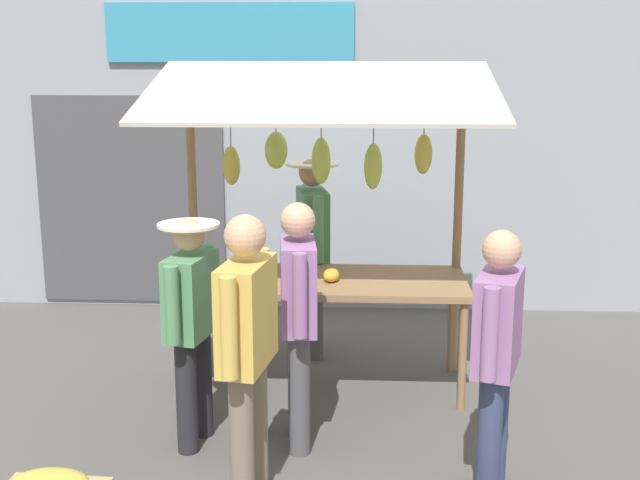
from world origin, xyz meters
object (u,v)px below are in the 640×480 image
vendor_with_sunhat (313,240)px  shopper_in_grey_tee (497,347)px  shopper_with_shopping_bag (298,308)px  market_stall (321,191)px  shopper_with_ponytail (247,340)px  shopper_in_striped_shirt (192,315)px

vendor_with_sunhat → shopper_in_grey_tee: (-1.19, 2.33, -0.09)m
shopper_with_shopping_bag → market_stall: bearing=-11.7°
shopper_with_shopping_bag → shopper_with_ponytail: (0.23, 0.76, 0.05)m
vendor_with_sunhat → shopper_in_grey_tee: size_ratio=1.06×
market_stall → shopper_in_striped_shirt: (0.79, 1.04, -0.65)m
market_stall → shopper_with_ponytail: size_ratio=1.46×
vendor_with_sunhat → shopper_with_shopping_bag: 1.73m
vendor_with_sunhat → shopper_with_ponytail: size_ratio=0.99×
vendor_with_sunhat → shopper_with_shopping_bag: vendor_with_sunhat is taller
market_stall → shopper_in_grey_tee: size_ratio=1.55×
shopper_in_striped_shirt → market_stall: bearing=-25.6°
vendor_with_sunhat → shopper_with_shopping_bag: bearing=-11.3°
shopper_with_shopping_bag → shopper_in_grey_tee: 1.33m
shopper_with_ponytail → shopper_in_striped_shirt: shopper_with_ponytail is taller
market_stall → vendor_with_sunhat: (0.11, -0.71, -0.53)m
vendor_with_sunhat → shopper_in_grey_tee: bearing=15.5°
shopper_with_shopping_bag → shopper_in_striped_shirt: shopper_with_shopping_bag is taller
shopper_in_grey_tee → shopper_with_ponytail: shopper_with_ponytail is taller
shopper_in_grey_tee → shopper_with_ponytail: bearing=113.5°
vendor_with_sunhat → shopper_with_shopping_bag: size_ratio=1.04×
shopper_with_shopping_bag → shopper_in_grey_tee: shopper_with_shopping_bag is taller
market_stall → shopper_in_striped_shirt: bearing=52.8°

